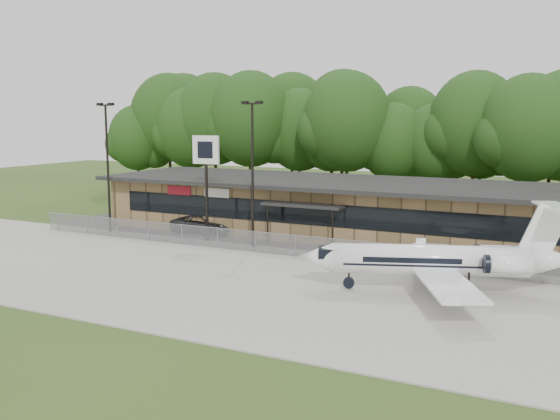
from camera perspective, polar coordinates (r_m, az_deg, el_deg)
The scene contains 11 objects.
ground at distance 28.08m, azimuth -9.99°, elevation -10.64°, with size 160.00×160.00×0.00m, color #334D1B.
apron at distance 34.52m, azimuth -2.04°, elevation -6.79°, with size 64.00×18.00×0.08m, color #9E9B93.
parking_lot at distance 44.69m, azimuth 5.02°, elevation -3.30°, with size 50.00×9.00×0.06m, color #383835.
terminal at distance 48.42m, azimuth 6.98°, elevation 0.17°, with size 41.00×11.65×4.30m.
fence at distance 40.47m, azimuth 2.69°, elevation -3.44°, with size 46.00×0.04×1.52m.
treeline at distance 65.24m, azimuth 12.42°, elevation 6.87°, with size 72.00×12.00×15.00m, color #173611, non-canonical shape.
light_pole_left at distance 50.85m, azimuth -15.50°, elevation 4.63°, with size 1.55×0.30×10.23m.
light_pole_mid at distance 43.27m, azimuth -2.53°, elevation 4.30°, with size 1.55×0.30×10.23m.
business_jet at distance 33.55m, azimuth 14.43°, elevation -4.56°, with size 14.05×12.57×4.80m.
suv at distance 49.58m, azimuth -6.88°, elevation -1.29°, with size 2.53×5.49×1.53m, color #323234.
pole_sign at distance 45.59m, azimuth -6.78°, elevation 4.47°, with size 2.06×0.43×7.82m.
Camera 1 is at (15.93, -21.25, 9.15)m, focal length 40.00 mm.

